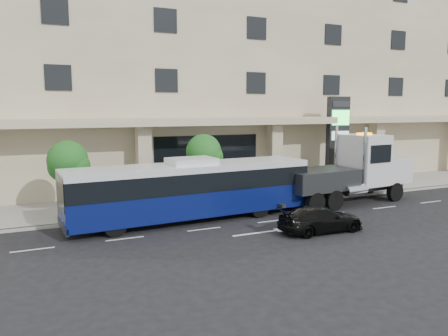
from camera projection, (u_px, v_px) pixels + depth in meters
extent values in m
plane|color=black|center=(259.00, 215.00, 25.12)|extent=(120.00, 120.00, 0.00)
cube|color=gray|center=(224.00, 198.00, 29.63)|extent=(120.00, 6.00, 0.15)
cube|color=gray|center=(244.00, 207.00, 26.92)|extent=(120.00, 0.30, 0.15)
cube|color=tan|center=(174.00, 63.00, 37.79)|extent=(60.00, 15.00, 20.00)
cube|color=tan|center=(213.00, 121.00, 30.57)|extent=(60.00, 2.80, 0.50)
cube|color=black|center=(207.00, 163.00, 32.04)|extent=(8.00, 0.12, 4.00)
cube|color=tan|center=(144.00, 162.00, 28.90)|extent=(0.90, 0.90, 4.90)
cube|color=tan|center=(274.00, 155.00, 32.94)|extent=(0.90, 0.90, 4.90)
cube|color=tan|center=(376.00, 150.00, 36.99)|extent=(0.90, 0.90, 4.90)
cylinder|color=#422B19|center=(69.00, 191.00, 24.12)|extent=(0.14, 0.14, 2.80)
sphere|color=#164F1C|center=(68.00, 160.00, 23.89)|extent=(2.20, 2.20, 2.20)
sphere|color=#164F1C|center=(75.00, 166.00, 23.89)|extent=(1.65, 1.65, 1.65)
sphere|color=#164F1C|center=(62.00, 167.00, 24.00)|extent=(1.54, 1.54, 1.54)
cylinder|color=#422B19|center=(204.00, 180.00, 27.35)|extent=(0.14, 0.14, 2.94)
sphere|color=#164F1C|center=(204.00, 152.00, 27.11)|extent=(2.20, 2.20, 2.20)
sphere|color=#164F1C|center=(210.00, 157.00, 27.11)|extent=(1.65, 1.65, 1.65)
sphere|color=#164F1C|center=(198.00, 158.00, 27.22)|extent=(1.54, 1.54, 1.54)
cylinder|color=#422B19|center=(350.00, 171.00, 32.02)|extent=(0.14, 0.14, 2.73)
sphere|color=#164F1C|center=(350.00, 149.00, 31.79)|extent=(2.00, 2.00, 2.00)
sphere|color=#164F1C|center=(356.00, 153.00, 31.80)|extent=(1.50, 1.50, 1.50)
sphere|color=#164F1C|center=(345.00, 154.00, 31.90)|extent=(1.40, 1.40, 1.40)
cylinder|color=black|center=(115.00, 225.00, 20.79)|extent=(1.15, 0.41, 1.13)
cylinder|color=black|center=(104.00, 215.00, 22.87)|extent=(1.15, 0.41, 1.13)
cylinder|color=black|center=(259.00, 207.00, 24.54)|extent=(1.15, 0.41, 1.13)
cylinder|color=black|center=(238.00, 200.00, 26.62)|extent=(1.15, 0.41, 1.13)
cube|color=#09124F|center=(192.00, 201.00, 23.85)|extent=(13.69, 3.67, 1.35)
cube|color=black|center=(192.00, 180.00, 23.69)|extent=(13.69, 3.72, 1.02)
cube|color=silver|center=(192.00, 167.00, 23.60)|extent=(13.69, 3.67, 0.34)
cube|color=silver|center=(191.00, 161.00, 23.55)|extent=(2.59, 1.96, 0.34)
cube|color=#2D3033|center=(63.00, 226.00, 20.82)|extent=(0.32, 2.82, 0.34)
cube|color=#2D3033|center=(291.00, 199.00, 27.02)|extent=(0.32, 2.82, 0.34)
cube|color=#2D3033|center=(346.00, 189.00, 28.25)|extent=(9.63, 2.03, 0.45)
cube|color=silver|center=(386.00, 169.00, 29.89)|extent=(2.49, 2.79, 1.69)
cube|color=silver|center=(397.00, 168.00, 30.44)|extent=(0.29, 2.25, 1.35)
cube|color=silver|center=(363.00, 160.00, 28.68)|extent=(2.51, 3.02, 3.26)
cube|color=black|center=(375.00, 151.00, 29.14)|extent=(0.34, 2.47, 1.35)
cylinder|color=silver|center=(364.00, 158.00, 26.97)|extent=(0.22, 0.22, 3.83)
cylinder|color=silver|center=(336.00, 155.00, 29.11)|extent=(0.22, 0.22, 3.83)
cube|color=#2D3033|center=(318.00, 179.00, 26.95)|extent=(4.96, 3.14, 1.24)
cube|color=#2D3033|center=(283.00, 194.00, 25.72)|extent=(1.82, 0.49, 0.25)
cube|color=#2D3033|center=(274.00, 203.00, 25.45)|extent=(0.47, 2.04, 0.20)
cube|color=orange|center=(364.00, 134.00, 28.46)|extent=(1.05, 0.49, 0.16)
cylinder|color=black|center=(395.00, 192.00, 28.84)|extent=(1.27, 0.48, 1.24)
cylinder|color=black|center=(367.00, 186.00, 30.87)|extent=(1.27, 0.48, 1.24)
cylinder|color=black|center=(334.00, 200.00, 26.19)|extent=(1.27, 0.48, 1.24)
cylinder|color=black|center=(308.00, 194.00, 28.23)|extent=(1.27, 0.48, 1.24)
cylinder|color=black|center=(315.00, 203.00, 25.48)|extent=(1.27, 0.48, 1.24)
cylinder|color=black|center=(290.00, 196.00, 27.51)|extent=(1.27, 0.48, 1.24)
imported|color=black|center=(321.00, 219.00, 21.64)|extent=(4.44, 1.87, 1.28)
cube|color=black|center=(337.00, 141.00, 33.86)|extent=(1.76, 0.75, 6.85)
cube|color=#24DB3E|center=(341.00, 118.00, 33.32)|extent=(1.48, 0.22, 1.14)
cube|color=silver|center=(340.00, 136.00, 33.51)|extent=(1.48, 0.22, 0.68)
cube|color=#262628|center=(341.00, 104.00, 33.18)|extent=(1.48, 0.22, 0.46)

